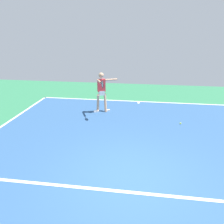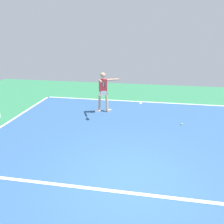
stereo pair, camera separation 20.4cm
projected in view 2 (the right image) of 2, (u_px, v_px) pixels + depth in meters
name	position (u px, v px, depth m)	size (l,w,h in m)	color
ground_plane	(128.00, 179.00, 5.69)	(21.40, 21.40, 0.00)	#2D754C
court_surface	(128.00, 179.00, 5.69)	(10.62, 13.32, 0.00)	#2D5484
court_line_baseline_near	(141.00, 102.00, 11.80)	(10.62, 0.10, 0.01)	white
court_line_service	(126.00, 192.00, 5.21)	(7.96, 0.10, 0.01)	white
court_line_centre_mark	(141.00, 103.00, 11.61)	(0.10, 0.30, 0.01)	white
tennis_player	(103.00, 90.00, 9.99)	(1.06, 1.39, 1.83)	tan
tennis_ball_by_baseline	(182.00, 124.00, 8.91)	(0.07, 0.07, 0.07)	#C6E53D
water_bottle	(0.00, 115.00, 9.64)	(0.07, 0.07, 0.22)	white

